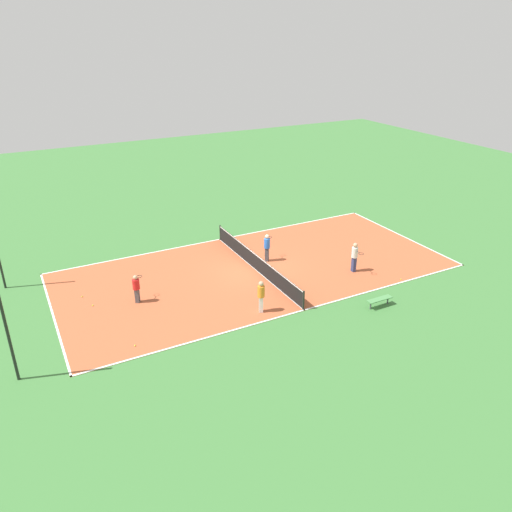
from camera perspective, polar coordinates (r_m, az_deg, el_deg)
The scene contains 13 objects.
ground_plane at distance 29.49m, azimuth -0.00°, elevation -1.59°, with size 80.00×80.00×0.00m, color #3D7538.
court_surface at distance 29.48m, azimuth -0.00°, elevation -1.57°, with size 10.60×22.79×0.02m.
tennis_net at distance 29.25m, azimuth -0.00°, elevation -0.63°, with size 10.40×0.10×1.04m.
bench at distance 26.31m, azimuth 13.94°, elevation -4.89°, with size 0.36×1.42×0.45m.
player_coach_red at distance 26.39m, azimuth -13.52°, elevation -3.46°, with size 0.96×0.78×1.55m.
player_far_white at distance 29.39m, azimuth 11.21°, elevation 0.10°, with size 0.95×0.39×1.80m.
player_near_blue at distance 30.18m, azimuth 1.27°, elevation 1.18°, with size 0.91×0.88×1.73m.
player_center_orange at distance 24.77m, azimuth 0.58°, elevation -4.42°, with size 0.48×0.48×1.71m.
tennis_ball_near_net at distance 28.09m, azimuth -19.26°, elevation -4.39°, with size 0.07×0.07×0.07m, color #CCE033.
tennis_ball_midcourt at distance 27.05m, azimuth -18.16°, elevation -5.38°, with size 0.07×0.07×0.07m, color #CCE033.
tennis_ball_right_alley at distance 29.45m, azimuth 16.23°, elevation -2.56°, with size 0.07×0.07×0.07m, color #CCE033.
tennis_ball_far_baseline at distance 23.35m, azimuth -13.66°, elevation -9.91°, with size 0.07×0.07×0.07m, color #CCE033.
fence_post_back_left at distance 21.63m, azimuth -26.75°, elevation -6.87°, with size 0.12×0.12×5.36m.
Camera 1 is at (-23.42, 12.32, 13.01)m, focal length 35.00 mm.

